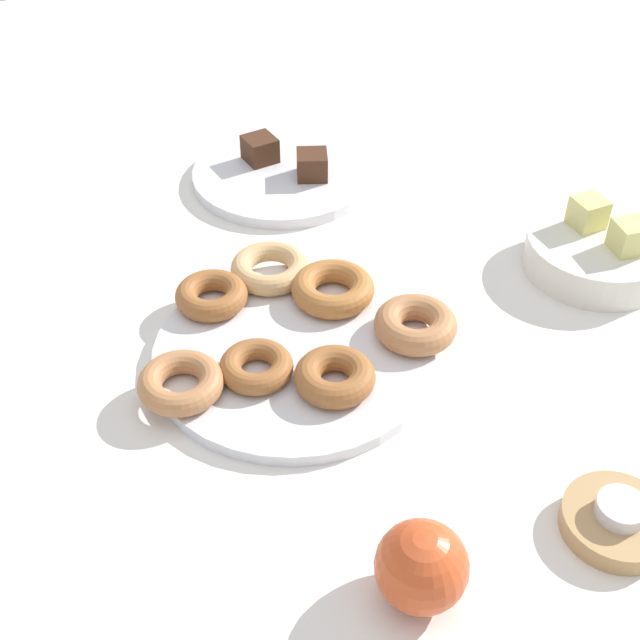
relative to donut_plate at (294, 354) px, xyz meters
The scene contains 18 objects.
ground_plane 0.01m from the donut_plate, ahead, with size 2.40×2.40×0.00m, color white.
donut_plate is the anchor object (origin of this frame).
donut_0 0.06m from the donut_plate, 66.74° to the right, with size 0.08×0.08×0.02m, color #995B2D.
donut_1 0.13m from the donut_plate, 76.44° to the left, with size 0.09×0.09×0.03m, color #B27547.
donut_2 0.12m from the donut_plate, 152.06° to the right, with size 0.08×0.08×0.02m, color #995B2D.
donut_3 0.07m from the donut_plate, 13.91° to the left, with size 0.08×0.08×0.03m, color #995B2D.
donut_4 0.10m from the donut_plate, 130.61° to the left, with size 0.09×0.09×0.03m, color #AD6B33.
donut_5 0.13m from the donut_plate, behind, with size 0.09×0.09×0.02m, color tan.
donut_6 0.13m from the donut_plate, 83.36° to the right, with size 0.09×0.09×0.02m, color #B27547.
cake_plate 0.37m from the donut_plate, 160.49° to the left, with size 0.25×0.25×0.02m, color silver.
brownie_near 0.40m from the donut_plate, 164.85° to the left, with size 0.04×0.04×0.03m, color #472819.
brownie_far 0.35m from the donut_plate, 153.96° to the left, with size 0.04×0.04×0.03m, color #472819.
candle_holder 0.36m from the donut_plate, 29.29° to the left, with size 0.10×0.10×0.02m, color tan.
tealight 0.36m from the donut_plate, 29.29° to the left, with size 0.04×0.04×0.01m, color silver.
fruit_bowl 0.39m from the donut_plate, 90.92° to the left, with size 0.17×0.17×0.04m, color silver.
melon_chunk_left 0.40m from the donut_plate, 95.26° to the left, with size 0.04×0.04×0.04m, color #DBD67A.
melon_chunk_right 0.41m from the donut_plate, 86.67° to the left, with size 0.04×0.04×0.04m, color #DBD67A.
apple 0.30m from the donut_plate, ahead, with size 0.08×0.08×0.08m, color #CC4C23.
Camera 1 is at (0.63, -0.24, 0.62)m, focal length 48.31 mm.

